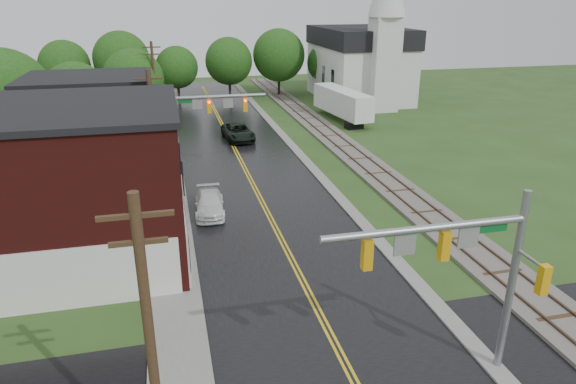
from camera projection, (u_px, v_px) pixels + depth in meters
name	position (u px, v px, depth m)	size (l,w,h in m)	color
main_road	(241.00, 162.00, 43.81)	(10.00, 90.00, 0.02)	black
curb_right	(289.00, 143.00, 49.53)	(0.80, 70.00, 0.12)	gray
sidewalk_left	(168.00, 188.00, 37.91)	(2.40, 50.00, 0.12)	gray
brick_building	(39.00, 188.00, 25.98)	(14.30, 10.30, 8.30)	#4C1310
yellow_house	(96.00, 146.00, 36.63)	(8.00, 7.00, 6.40)	tan
darkred_building	(120.00, 130.00, 45.38)	(7.00, 6.00, 4.40)	#3F0F0C
church	(363.00, 56.00, 67.65)	(10.40, 18.40, 20.00)	silver
railroad	(334.00, 139.00, 50.49)	(3.20, 80.00, 0.30)	#59544C
traffic_signal_near	(463.00, 257.00, 17.36)	(7.34, 0.30, 7.20)	gray
traffic_signal_far	(199.00, 114.00, 38.55)	(7.34, 0.43, 7.20)	gray
utility_pole_a	(150.00, 345.00, 13.39)	(1.80, 0.28, 9.00)	#382616
utility_pole_b	(154.00, 136.00, 33.37)	(1.80, 0.28, 9.00)	#382616
utility_pole_c	(155.00, 84.00, 53.35)	(1.80, 0.28, 9.00)	#382616
tree_left_b	(6.00, 100.00, 39.59)	(7.60, 7.60, 9.69)	black
tree_left_c	(78.00, 96.00, 48.16)	(6.00, 6.00, 7.65)	black
tree_left_e	(135.00, 81.00, 54.60)	(6.40, 6.40, 8.16)	black
suv_dark	(238.00, 132.00, 50.26)	(2.54, 5.51, 1.53)	black
pickup_white	(209.00, 204.00, 33.22)	(1.83, 4.50, 1.30)	white
semi_trailer	(342.00, 102.00, 57.62)	(3.65, 10.91, 3.47)	black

